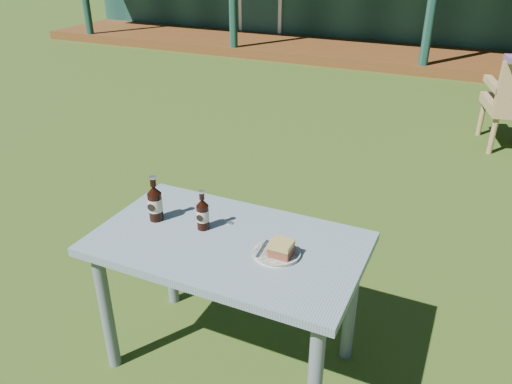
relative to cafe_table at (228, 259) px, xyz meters
The scene contains 8 objects.
ground 1.72m from the cafe_table, 90.00° to the left, with size 80.00×80.00×0.00m, color #334916.
cafe_table is the anchor object (origin of this frame).
plate 0.27m from the cafe_table, ahead, with size 0.20×0.20×0.01m.
cake_slice 0.30m from the cafe_table, ahead, with size 0.09×0.09×0.06m.
fork 0.21m from the cafe_table, ahead, with size 0.01×0.14×0.00m, color silver.
cola_bottle_near 0.24m from the cafe_table, 164.12° to the left, with size 0.06×0.06×0.19m.
cola_bottle_far 0.44m from the cafe_table, behind, with size 0.07×0.07×0.23m.
bottle_cap 0.18m from the cafe_table, 113.70° to the left, with size 0.03×0.03×0.01m, color silver.
Camera 1 is at (0.90, -3.25, 1.92)m, focal length 35.00 mm.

